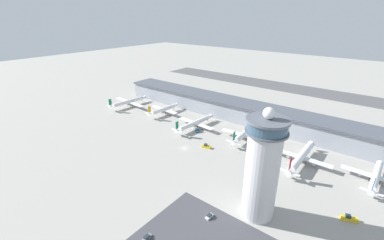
# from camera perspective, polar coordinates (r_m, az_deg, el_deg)

# --- Properties ---
(ground_plane) EXTENTS (1000.00, 1000.00, 0.00)m
(ground_plane) POSITION_cam_1_polar(r_m,az_deg,el_deg) (177.65, -1.78, -6.32)
(ground_plane) COLOR #9E9B93
(terminal_building) EXTENTS (240.99, 25.00, 16.16)m
(terminal_building) POSITION_cam_1_polar(r_m,az_deg,el_deg) (227.37, 9.63, 2.29)
(terminal_building) COLOR #9399A3
(terminal_building) RESTS_ON ground
(runway_strip) EXTENTS (361.49, 44.00, 0.01)m
(runway_strip) POSITION_cam_1_polar(r_m,az_deg,el_deg) (345.59, 20.33, 6.81)
(runway_strip) COLOR #515154
(runway_strip) RESTS_ON ground
(control_tower) EXTENTS (17.57, 17.57, 52.22)m
(control_tower) POSITION_cam_1_polar(r_m,az_deg,el_deg) (115.66, 15.33, -10.20)
(control_tower) COLOR #BCBCC1
(control_tower) RESTS_ON ground
(airplane_gate_alpha) EXTENTS (41.65, 42.51, 11.97)m
(airplane_gate_alpha) POSITION_cam_1_polar(r_m,az_deg,el_deg) (264.10, -13.92, 3.96)
(airplane_gate_alpha) COLOR white
(airplane_gate_alpha) RESTS_ON ground
(airplane_gate_bravo) EXTENTS (30.89, 35.47, 11.78)m
(airplane_gate_bravo) POSITION_cam_1_polar(r_m,az_deg,el_deg) (237.10, -6.33, 2.36)
(airplane_gate_bravo) COLOR white
(airplane_gate_bravo) RESTS_ON ground
(airplane_gate_charlie) EXTENTS (35.22, 43.13, 11.57)m
(airplane_gate_charlie) POSITION_cam_1_polar(r_m,az_deg,el_deg) (207.23, 0.67, -0.69)
(airplane_gate_charlie) COLOR white
(airplane_gate_charlie) RESTS_ON ground
(airplane_gate_delta) EXTENTS (34.63, 33.24, 12.76)m
(airplane_gate_delta) POSITION_cam_1_polar(r_m,az_deg,el_deg) (190.13, 11.29, -3.22)
(airplane_gate_delta) COLOR white
(airplane_gate_delta) RESTS_ON ground
(airplane_gate_echo) EXTENTS (36.06, 44.76, 13.55)m
(airplane_gate_echo) POSITION_cam_1_polar(r_m,az_deg,el_deg) (172.51, 23.06, -7.61)
(airplane_gate_echo) COLOR silver
(airplane_gate_echo) RESTS_ON ground
(airplane_gate_foxtrot) EXTENTS (34.36, 35.96, 11.74)m
(airplane_gate_foxtrot) POSITION_cam_1_polar(r_m,az_deg,el_deg) (173.75, 35.68, -10.23)
(airplane_gate_foxtrot) COLOR silver
(airplane_gate_foxtrot) RESTS_ON ground
(service_truck_catering) EXTENTS (6.36, 5.94, 2.52)m
(service_truck_catering) POSITION_cam_1_polar(r_m,az_deg,el_deg) (201.77, 1.19, -2.32)
(service_truck_catering) COLOR black
(service_truck_catering) RESTS_ON ground
(service_truck_fuel) EXTENTS (7.42, 4.68, 2.78)m
(service_truck_fuel) POSITION_cam_1_polar(r_m,az_deg,el_deg) (141.80, 31.52, -18.15)
(service_truck_fuel) COLOR black
(service_truck_fuel) RESTS_ON ground
(service_truck_baggage) EXTENTS (6.63, 3.87, 2.72)m
(service_truck_baggage) POSITION_cam_1_polar(r_m,az_deg,el_deg) (178.33, 3.19, -5.88)
(service_truck_baggage) COLOR black
(service_truck_baggage) RESTS_ON ground
(car_yellow_taxi) EXTENTS (1.91, 4.53, 1.38)m
(car_yellow_taxi) POSITION_cam_1_polar(r_m,az_deg,el_deg) (117.72, -10.01, -24.32)
(car_yellow_taxi) COLOR black
(car_yellow_taxi) RESTS_ON ground
(car_silver_sedan) EXTENTS (2.07, 4.21, 1.49)m
(car_silver_sedan) POSITION_cam_1_polar(r_m,az_deg,el_deg) (124.87, 3.86, -20.55)
(car_silver_sedan) COLOR black
(car_silver_sedan) RESTS_ON ground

